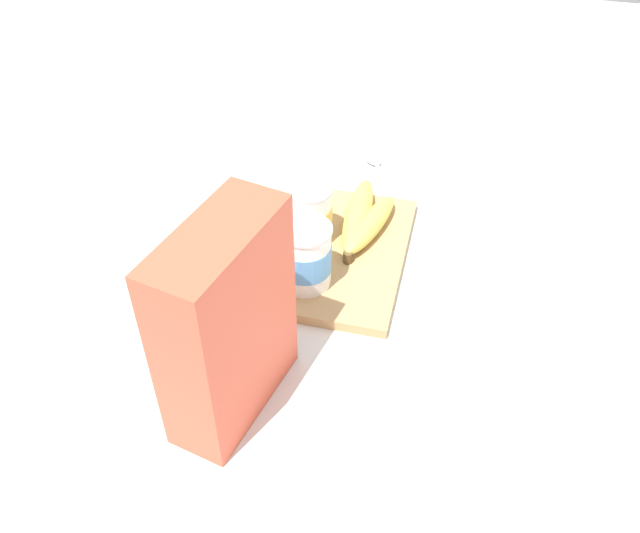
{
  "coord_description": "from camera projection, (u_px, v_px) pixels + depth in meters",
  "views": [
    {
      "loc": [
        -0.75,
        -0.16,
        0.66
      ],
      "look_at": [
        -0.1,
        0.0,
        0.07
      ],
      "focal_mm": 37.7,
      "sensor_mm": 36.0,
      "label": 1
    }
  ],
  "objects": [
    {
      "name": "yogurt_cup_front",
      "position": [
        305.0,
        256.0,
        0.92
      ],
      "size": [
        0.08,
        0.08,
        0.1
      ],
      "color": "white",
      "rests_on": "cutting_board"
    },
    {
      "name": "cutting_board",
      "position": [
        336.0,
        252.0,
        1.01
      ],
      "size": [
        0.3,
        0.2,
        0.02
      ],
      "primitive_type": "cube",
      "color": "tan",
      "rests_on": "ground_plane"
    },
    {
      "name": "ground_plane",
      "position": [
        336.0,
        256.0,
        1.02
      ],
      "size": [
        2.4,
        2.4,
        0.0
      ],
      "primitive_type": "plane",
      "color": "silver"
    },
    {
      "name": "yogurt_cup_back",
      "position": [
        310.0,
        214.0,
        0.99
      ],
      "size": [
        0.07,
        0.07,
        0.09
      ],
      "color": "white",
      "rests_on": "cutting_board"
    },
    {
      "name": "banana_bunch",
      "position": [
        363.0,
        219.0,
        1.03
      ],
      "size": [
        0.2,
        0.08,
        0.03
      ],
      "color": "#DFCA50",
      "rests_on": "cutting_board"
    },
    {
      "name": "cereal_box",
      "position": [
        227.0,
        325.0,
        0.73
      ],
      "size": [
        0.19,
        0.11,
        0.26
      ],
      "primitive_type": "cube",
      "rotation": [
        0.0,
        0.0,
        2.92
      ],
      "color": "#D85138",
      "rests_on": "ground_plane"
    },
    {
      "name": "spoon",
      "position": [
        381.0,
        168.0,
        1.19
      ],
      "size": [
        0.11,
        0.1,
        0.01
      ],
      "color": "silver",
      "rests_on": "ground_plane"
    }
  ]
}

